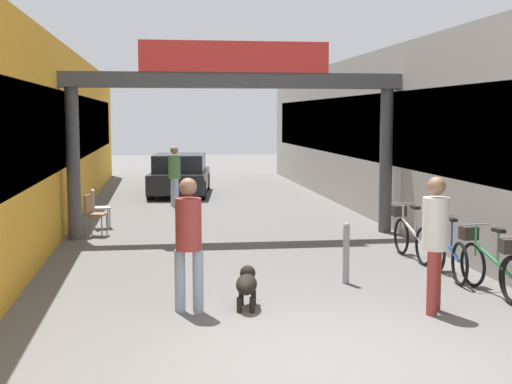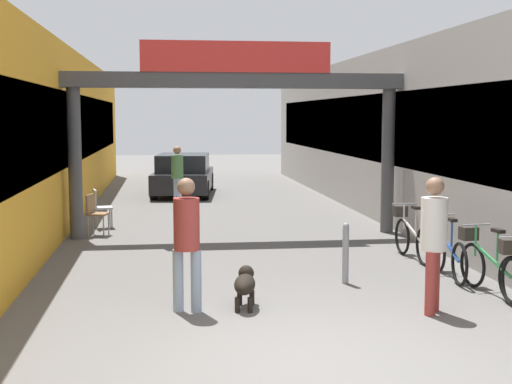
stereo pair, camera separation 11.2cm
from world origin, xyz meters
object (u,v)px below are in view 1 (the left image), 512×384
(pedestrian_with_dog, at_px, (189,235))
(pedestrian_companion, at_px, (435,235))
(bollard_post_metal, at_px, (346,252))
(cafe_chair_wood_nearer, at_px, (93,211))
(pedestrian_carrying_crate, at_px, (174,172))
(parked_car_black, at_px, (180,175))
(bicycle_green_second, at_px, (488,263))
(dog_on_leash, at_px, (247,283))
(bicycle_silver_farthest, at_px, (410,234))
(bicycle_blue_third, at_px, (446,249))
(cafe_chair_aluminium_farther, at_px, (97,205))

(pedestrian_with_dog, distance_m, pedestrian_companion, 3.19)
(bollard_post_metal, bearing_deg, cafe_chair_wood_nearer, 130.49)
(cafe_chair_wood_nearer, bearing_deg, pedestrian_carrying_crate, 68.85)
(pedestrian_companion, height_order, parked_car_black, pedestrian_companion)
(bicycle_green_second, distance_m, parked_car_black, 14.19)
(cafe_chair_wood_nearer, distance_m, parked_car_black, 8.06)
(pedestrian_carrying_crate, height_order, cafe_chair_wood_nearer, pedestrian_carrying_crate)
(dog_on_leash, height_order, bicycle_silver_farthest, bicycle_silver_farthest)
(bicycle_blue_third, bearing_deg, bicycle_silver_farthest, 92.79)
(pedestrian_carrying_crate, height_order, bollard_post_metal, pedestrian_carrying_crate)
(bicycle_blue_third, distance_m, bicycle_silver_farthest, 1.48)
(bicycle_blue_third, bearing_deg, bicycle_green_second, -81.33)
(pedestrian_companion, height_order, cafe_chair_aluminium_farther, pedestrian_companion)
(dog_on_leash, relative_size, bicycle_silver_farthest, 0.44)
(pedestrian_companion, height_order, bicycle_blue_third, pedestrian_companion)
(bicycle_green_second, distance_m, bicycle_blue_third, 1.12)
(dog_on_leash, bearing_deg, cafe_chair_wood_nearer, 112.62)
(bicycle_silver_farthest, distance_m, cafe_chair_wood_nearer, 6.71)
(bicycle_green_second, distance_m, bicycle_silver_farthest, 2.60)
(bicycle_green_second, bearing_deg, cafe_chair_aluminium_farther, 131.67)
(pedestrian_carrying_crate, xyz_separation_m, bicycle_blue_third, (4.10, -9.51, -0.54))
(bicycle_blue_third, height_order, bollard_post_metal, bicycle_blue_third)
(bicycle_blue_third, relative_size, bicycle_silver_farthest, 1.00)
(bicycle_green_second, height_order, cafe_chair_wood_nearer, bicycle_green_second)
(dog_on_leash, xyz_separation_m, bollard_post_metal, (1.68, 1.18, 0.15))
(parked_car_black, bearing_deg, dog_on_leash, -88.09)
(bollard_post_metal, bearing_deg, pedestrian_carrying_crate, 103.75)
(bicycle_silver_farthest, bearing_deg, parked_car_black, 108.93)
(bollard_post_metal, distance_m, cafe_chair_aluminium_farther, 7.33)
(pedestrian_with_dog, bearing_deg, bicycle_blue_third, 20.14)
(cafe_chair_aluminium_farther, bearing_deg, pedestrian_companion, -57.52)
(bicycle_silver_farthest, xyz_separation_m, cafe_chair_wood_nearer, (-5.87, 3.24, 0.10))
(pedestrian_carrying_crate, xyz_separation_m, bicycle_silver_farthest, (4.02, -8.03, -0.54))
(bicycle_silver_farthest, distance_m, bollard_post_metal, 2.38)
(pedestrian_carrying_crate, relative_size, bicycle_blue_third, 1.01)
(pedestrian_carrying_crate, xyz_separation_m, cafe_chair_wood_nearer, (-1.85, -4.79, -0.44))
(bicycle_green_second, bearing_deg, pedestrian_carrying_crate, 111.89)
(bollard_post_metal, height_order, cafe_chair_aluminium_farther, bollard_post_metal)
(bicycle_blue_third, bearing_deg, cafe_chair_wood_nearer, 141.57)
(pedestrian_companion, xyz_separation_m, pedestrian_carrying_crate, (-3.09, 11.50, -0.05))
(dog_on_leash, bearing_deg, pedestrian_companion, -13.52)
(bicycle_green_second, distance_m, bollard_post_metal, 2.07)
(bollard_post_metal, bearing_deg, pedestrian_with_dog, -152.39)
(dog_on_leash, distance_m, cafe_chair_aluminium_farther, 7.61)
(pedestrian_carrying_crate, distance_m, dog_on_leash, 10.97)
(pedestrian_companion, distance_m, bicycle_green_second, 1.58)
(pedestrian_companion, xyz_separation_m, bicycle_silver_farthest, (0.93, 3.47, -0.59))
(bicycle_silver_farthest, bearing_deg, bicycle_blue_third, -87.21)
(pedestrian_with_dog, distance_m, dog_on_leash, 1.04)
(pedestrian_companion, relative_size, pedestrian_carrying_crate, 1.04)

